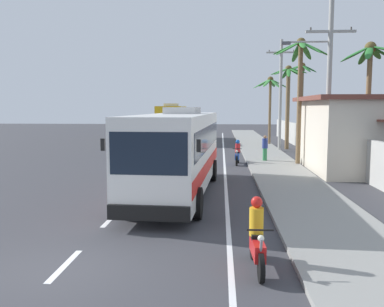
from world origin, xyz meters
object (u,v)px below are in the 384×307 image
Objects in this scene: pedestrian_near_kerb at (265,147)px; palm_second at (288,92)px; coach_bus_foreground at (178,149)px; utility_pole_mid at (327,83)px; utility_pole_far at (280,93)px; motorcycle_trailing at (237,154)px; palm_nearest at (302,91)px; palm_fourth at (270,93)px; palm_third at (369,76)px; motorcycle_beside_bus at (257,240)px; coach_bus_far_lane at (173,122)px; palm_farthest at (300,72)px.

palm_second is (2.82, 9.12, 3.90)m from pedestrian_near_kerb.
coach_bus_foreground is 8.62m from utility_pole_mid.
utility_pole_mid is at bearing -88.16° from utility_pole_far.
utility_pole_far reaches higher than pedestrian_near_kerb.
coach_bus_foreground is 1.57× the size of palm_second.
palm_second is (4.63, 10.06, 4.25)m from motorcycle_trailing.
palm_nearest is (2.55, 4.72, 0.38)m from utility_pole_far.
coach_bus_foreground is 1.73× the size of palm_fourth.
palm_third is (1.68, -14.73, 0.27)m from palm_second.
palm_fourth is at bearing 92.12° from utility_pole_far.
palm_third is (4.50, -5.61, 4.17)m from pedestrian_near_kerb.
palm_fourth is (3.52, 13.66, 4.27)m from motorcycle_trailing.
coach_bus_foreground is 1.46× the size of palm_nearest.
utility_pole_mid is 13.28m from utility_pole_far.
utility_pole_mid is 18.13m from palm_nearest.
palm_third is at bearing 62.60° from motorcycle_beside_bus.
palm_nearest is (6.52, 30.16, 4.44)m from motorcycle_beside_bus.
palm_third is at bearing 12.46° from utility_pole_mid.
palm_second reaches higher than motorcycle_beside_bus.
coach_bus_far_lane is 1.37× the size of utility_pole_far.
coach_bus_foreground is 1.45× the size of palm_farthest.
palm_second is at bearing 88.20° from utility_pole_mid.
palm_third reaches higher than palm_fourth.
palm_third is at bearing 117.53° from pedestrian_near_kerb.
utility_pole_mid reaches higher than coach_bus_far_lane.
palm_farthest is at bearing -90.23° from utility_pole_far.
palm_farthest reaches higher than motorcycle_beside_bus.
motorcycle_trailing is 6.26m from palm_farthest.
pedestrian_near_kerb is at bearing -110.54° from palm_nearest.
motorcycle_beside_bus is at bearing -100.09° from palm_second.
coach_bus_far_lane reaches higher than motorcycle_beside_bus.
palm_third is at bearing -61.30° from coach_bus_far_lane.
palm_second is (0.91, 1.94, 0.18)m from utility_pole_far.
palm_fourth is at bearing -108.85° from pedestrian_near_kerb.
pedestrian_near_kerb is 0.18× the size of utility_pole_mid.
coach_bus_far_lane is at bearing 134.55° from utility_pole_far.
palm_fourth is (1.71, 12.73, 3.91)m from pedestrian_near_kerb.
palm_nearest is at bearing 61.61° from utility_pole_far.
motorcycle_beside_bus is at bearing 72.36° from pedestrian_near_kerb.
palm_second reaches higher than coach_bus_foreground.
motorcycle_beside_bus is (2.57, -8.00, -1.22)m from coach_bus_foreground.
coach_bus_foreground is 1.25× the size of utility_pole_far.
coach_bus_far_lane is at bearing -76.29° from pedestrian_near_kerb.
motorcycle_trailing is 0.25× the size of palm_farthest.
palm_second is at bearing -72.89° from palm_fourth.
coach_bus_foreground is 27.76m from coach_bus_far_lane.
utility_pole_mid is 2.25m from palm_third.
palm_second reaches higher than motorcycle_trailing.
motorcycle_trailing is 7.81m from utility_pole_mid.
palm_farthest reaches higher than coach_bus_far_lane.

